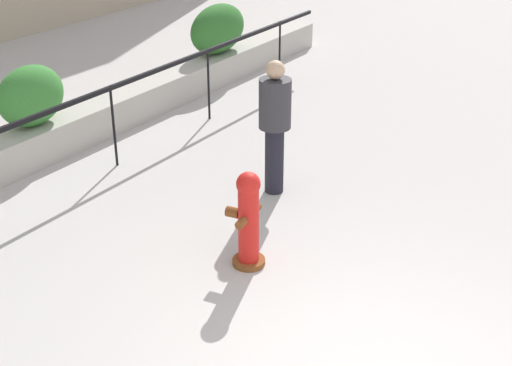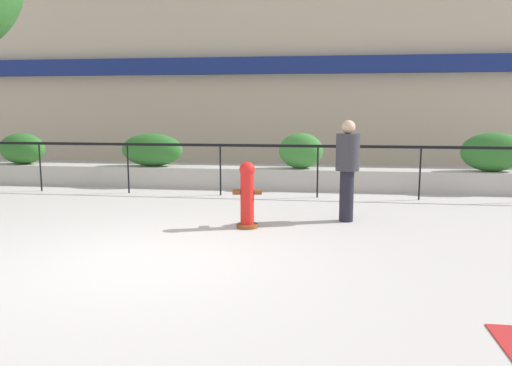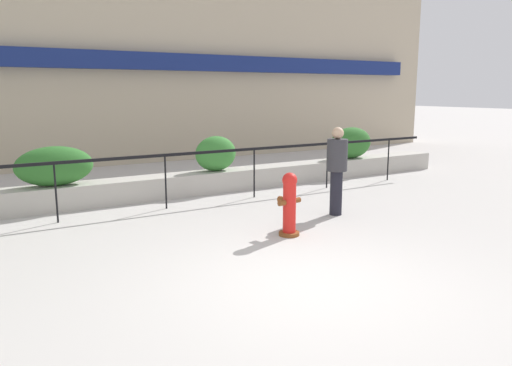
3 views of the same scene
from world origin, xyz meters
The scene contains 10 objects.
ground_plane centered at (0.00, 0.00, 0.00)m, with size 120.00×120.00×0.00m, color #BCB7B2.
building_facade centered at (0.00, 11.98, 3.99)m, with size 30.00×1.36×8.00m.
planter_wall_low centered at (0.00, 6.00, 0.25)m, with size 18.00×0.70×0.50m, color #B7B2A8.
fence_railing_segment centered at (0.00, 4.90, 1.02)m, with size 15.00×0.05×1.15m.
hedge_bush_0 centered at (-5.42, 6.00, 0.90)m, with size 1.21×0.67×0.80m, color #2D6B28.
hedge_bush_1 centered at (-1.95, 6.00, 0.91)m, with size 1.54×0.67×0.81m, color #2D6B28.
hedge_bush_2 centered at (1.73, 6.00, 0.92)m, with size 1.05×0.60×0.84m, color #387F33.
hedge_bush_3 centered at (6.06, 6.00, 0.95)m, with size 1.41×0.63×0.89m, color #2D6B28.
fire_hydrant centered at (1.05, 1.97, 0.55)m, with size 0.48×0.46×1.08m.
pedestrian centered at (2.67, 2.66, 0.99)m, with size 0.43×0.43×1.73m.
Camera 2 is at (2.25, -5.88, 1.93)m, focal length 35.00 mm.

